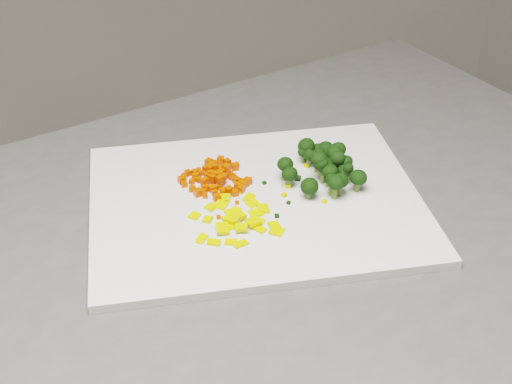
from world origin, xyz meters
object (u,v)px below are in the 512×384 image
object	(u,v)px
carrot_pile	(214,172)
broccoli_pile	(325,161)
pepper_pile	(236,218)
cutting_board	(256,202)

from	to	relation	value
carrot_pile	broccoli_pile	world-z (taller)	broccoli_pile
pepper_pile	broccoli_pile	xyz separation A→B (m)	(0.14, 0.05, 0.02)
pepper_pile	broccoli_pile	size ratio (longest dim) A/B	0.97
broccoli_pile	cutting_board	bearing A→B (deg)	-171.43
cutting_board	broccoli_pile	world-z (taller)	broccoli_pile
carrot_pile	pepper_pile	distance (m)	0.09
carrot_pile	broccoli_pile	bearing A→B (deg)	-17.22
cutting_board	broccoli_pile	size ratio (longest dim) A/B	3.75
carrot_pile	pepper_pile	xyz separation A→B (m)	(-0.00, -0.09, -0.01)
pepper_pile	carrot_pile	bearing A→B (deg)	88.26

